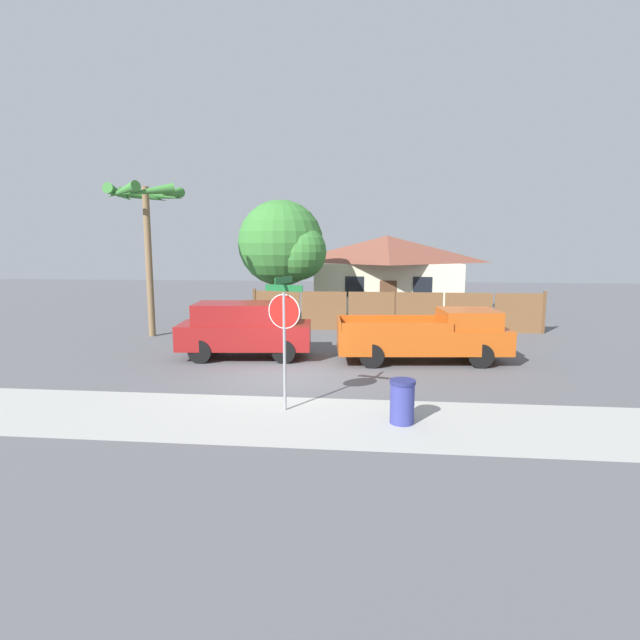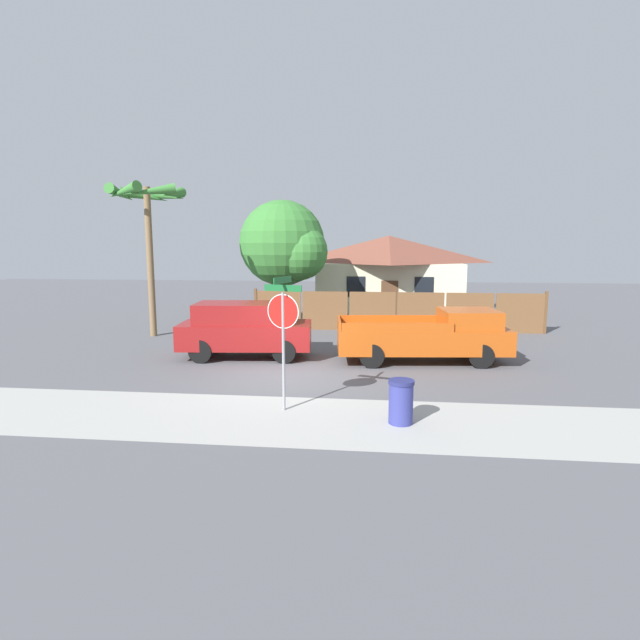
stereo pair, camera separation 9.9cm
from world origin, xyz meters
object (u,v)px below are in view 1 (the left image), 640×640
object	(u,v)px
oak_tree	(285,245)
palm_tree	(146,206)
red_suv	(244,328)
house	(387,272)
orange_pickup	(428,336)
stop_sign	(284,321)
trash_bin	(402,401)

from	to	relation	value
oak_tree	palm_tree	world-z (taller)	palm_tree
oak_tree	red_suv	xyz separation A→B (m)	(-0.04, -7.92, -2.83)
house	red_suv	bearing A→B (deg)	-110.83
oak_tree	red_suv	world-z (taller)	oak_tree
house	orange_pickup	bearing A→B (deg)	-85.74
stop_sign	trash_bin	size ratio (longest dim) A/B	3.24
oak_tree	palm_tree	bearing A→B (deg)	-140.18
trash_bin	red_suv	bearing A→B (deg)	130.11
stop_sign	palm_tree	bearing A→B (deg)	145.86
oak_tree	red_suv	distance (m)	8.41
oak_tree	stop_sign	world-z (taller)	oak_tree
house	palm_tree	world-z (taller)	palm_tree
orange_pickup	trash_bin	distance (m)	6.13
oak_tree	stop_sign	xyz separation A→B (m)	(2.30, -13.28, -1.73)
oak_tree	house	bearing A→B (deg)	48.20
palm_tree	stop_sign	size ratio (longest dim) A/B	2.02
trash_bin	oak_tree	bearing A→B (deg)	109.75
red_suv	stop_sign	world-z (taller)	stop_sign
stop_sign	trash_bin	bearing A→B (deg)	4.09
house	palm_tree	distance (m)	14.65
palm_tree	trash_bin	xyz separation A→B (m)	(10.04, -9.67, -4.97)
orange_pickup	palm_tree	bearing A→B (deg)	156.19
orange_pickup	stop_sign	world-z (taller)	stop_sign
oak_tree	palm_tree	size ratio (longest dim) A/B	0.96
orange_pickup	house	bearing A→B (deg)	88.55
palm_tree	oak_tree	bearing A→B (deg)	39.82
red_suv	stop_sign	distance (m)	5.95
oak_tree	orange_pickup	distance (m)	10.47
house	red_suv	world-z (taller)	house
house	oak_tree	size ratio (longest dim) A/B	1.43
oak_tree	trash_bin	world-z (taller)	oak_tree
orange_pickup	oak_tree	bearing A→B (deg)	122.40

